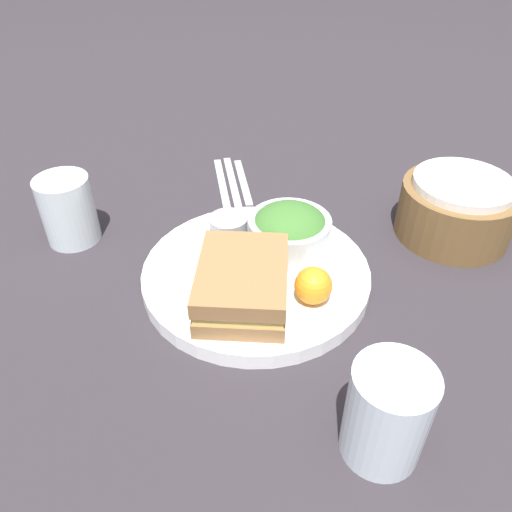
# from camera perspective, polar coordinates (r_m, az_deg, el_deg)

# --- Properties ---
(ground_plane) EXTENTS (4.00, 4.00, 0.00)m
(ground_plane) POSITION_cam_1_polar(r_m,az_deg,el_deg) (0.65, 0.00, -2.84)
(ground_plane) COLOR #2D282D
(plate) EXTENTS (0.29, 0.29, 0.02)m
(plate) POSITION_cam_1_polar(r_m,az_deg,el_deg) (0.64, 0.00, -2.13)
(plate) COLOR white
(plate) RESTS_ON ground_plane
(sandwich) EXTENTS (0.15, 0.13, 0.05)m
(sandwich) POSITION_cam_1_polar(r_m,az_deg,el_deg) (0.58, -1.19, -3.19)
(sandwich) COLOR olive
(sandwich) RESTS_ON plate
(salad_bowl) EXTENTS (0.11, 0.11, 0.06)m
(salad_bowl) POSITION_cam_1_polar(r_m,az_deg,el_deg) (0.66, 3.84, 2.96)
(salad_bowl) COLOR silver
(salad_bowl) RESTS_ON plate
(dressing_cup) EXTENTS (0.05, 0.05, 0.03)m
(dressing_cup) POSITION_cam_1_polar(r_m,az_deg,el_deg) (0.68, -3.14, 3.25)
(dressing_cup) COLOR #99999E
(dressing_cup) RESTS_ON plate
(orange_wedge) EXTENTS (0.04, 0.04, 0.04)m
(orange_wedge) POSITION_cam_1_polar(r_m,az_deg,el_deg) (0.58, 6.56, -3.37)
(orange_wedge) COLOR orange
(orange_wedge) RESTS_ON plate
(drink_glass) EXTENTS (0.07, 0.07, 0.10)m
(drink_glass) POSITION_cam_1_polar(r_m,az_deg,el_deg) (0.47, 14.73, -17.04)
(drink_glass) COLOR silver
(drink_glass) RESTS_ON ground_plane
(bread_basket) EXTENTS (0.16, 0.16, 0.09)m
(bread_basket) POSITION_cam_1_polar(r_m,az_deg,el_deg) (0.77, 21.94, 5.05)
(bread_basket) COLOR brown
(bread_basket) RESTS_ON ground_plane
(fork) EXTENTS (0.16, 0.08, 0.01)m
(fork) POSITION_cam_1_polar(r_m,az_deg,el_deg) (0.86, -3.91, 8.36)
(fork) COLOR #B2B2B7
(fork) RESTS_ON ground_plane
(knife) EXTENTS (0.17, 0.08, 0.01)m
(knife) POSITION_cam_1_polar(r_m,az_deg,el_deg) (0.86, -2.70, 8.46)
(knife) COLOR #B2B2B7
(knife) RESTS_ON ground_plane
(spoon) EXTENTS (0.14, 0.07, 0.01)m
(spoon) POSITION_cam_1_polar(r_m,az_deg,el_deg) (0.86, -1.50, 8.56)
(spoon) COLOR #B2B2B7
(spoon) RESTS_ON ground_plane
(water_glass) EXTENTS (0.07, 0.07, 0.10)m
(water_glass) POSITION_cam_1_polar(r_m,az_deg,el_deg) (0.75, -20.69, 4.96)
(water_glass) COLOR silver
(water_glass) RESTS_ON ground_plane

